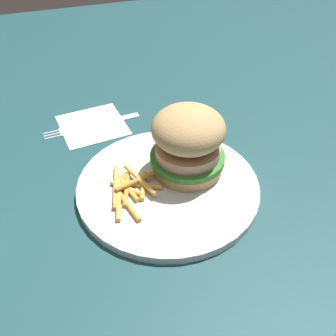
{
  "coord_description": "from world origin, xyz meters",
  "views": [
    {
      "loc": [
        -0.42,
        0.12,
        0.4
      ],
      "look_at": [
        -0.02,
        -0.01,
        0.04
      ],
      "focal_mm": 42.32,
      "sensor_mm": 36.0,
      "label": 1
    }
  ],
  "objects": [
    {
      "name": "fries_pile",
      "position": [
        -0.02,
        0.05,
        0.02
      ],
      "size": [
        0.11,
        0.09,
        0.01
      ],
      "color": "gold",
      "rests_on": "plate"
    },
    {
      "name": "napkin",
      "position": [
        0.18,
        0.07,
        0.0
      ],
      "size": [
        0.12,
        0.12,
        0.0
      ],
      "primitive_type": "cube",
      "rotation": [
        0.0,
        0.0,
        0.11
      ],
      "color": "white",
      "rests_on": "ground_plane"
    },
    {
      "name": "sandwich",
      "position": [
        -0.0,
        -0.05,
        0.06
      ],
      "size": [
        0.11,
        0.11,
        0.1
      ],
      "color": "tan",
      "rests_on": "plate"
    },
    {
      "name": "ground_plane",
      "position": [
        0.0,
        0.0,
        0.0
      ],
      "size": [
        1.6,
        1.6,
        0.0
      ],
      "primitive_type": "plane",
      "color": "#1E474C"
    },
    {
      "name": "fork",
      "position": [
        0.18,
        0.07,
        0.0
      ],
      "size": [
        0.03,
        0.17,
        0.0
      ],
      "color": "silver",
      "rests_on": "napkin"
    },
    {
      "name": "plate",
      "position": [
        -0.02,
        -0.01,
        0.01
      ],
      "size": [
        0.26,
        0.26,
        0.01
      ],
      "primitive_type": "cylinder",
      "color": "silver",
      "rests_on": "ground_plane"
    }
  ]
}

